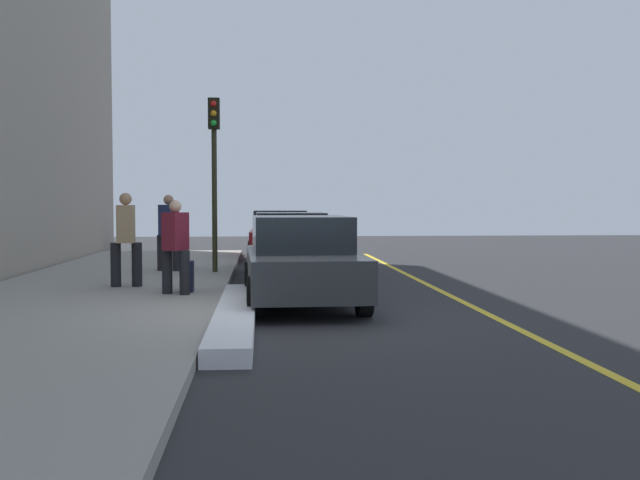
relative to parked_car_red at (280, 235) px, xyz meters
name	(u,v)px	position (x,y,z in m)	size (l,w,h in m)	color
ground_plane	(283,317)	(11.92, -0.24, -0.76)	(56.00, 56.00, 0.00)	#28282B
sidewalk	(62,314)	(11.92, -3.54, -0.68)	(28.00, 4.60, 0.15)	gray
lane_stripe_centre	(488,314)	(11.92, 2.96, -0.75)	(28.00, 0.14, 0.01)	gold
snow_bank_curb	(236,315)	(12.40, -0.94, -0.65)	(6.23, 0.56, 0.22)	white
parked_car_red	(280,235)	(0.00, 0.00, 0.00)	(4.17, 1.95, 1.51)	black
parked_car_black	(291,245)	(5.58, 0.12, 0.00)	(4.14, 1.94, 1.51)	black
parked_car_charcoal	(301,261)	(10.60, 0.11, 0.00)	(4.36, 2.01, 1.51)	black
pedestrian_burgundy_coat	(176,244)	(10.15, -2.05, 0.27)	(0.52, 0.50, 1.64)	black
pedestrian_navy_coat	(169,230)	(5.53, -2.74, 0.34)	(0.55, 0.57, 1.78)	black
pedestrian_tan_coat	(126,237)	(8.88, -3.13, 0.34)	(0.50, 0.59, 1.78)	black
traffic_light_pole	(214,154)	(5.91, -1.65, 2.11)	(0.35, 0.26, 3.99)	#2D2D19
rolling_suitcase	(187,276)	(9.79, -1.90, -0.33)	(0.34, 0.22, 0.91)	#191E38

